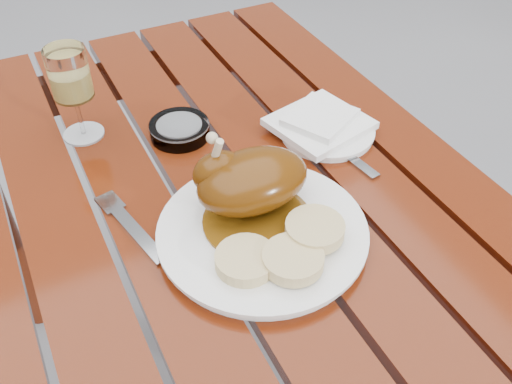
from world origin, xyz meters
TOP-DOWN VIEW (x-y plane):
  - table at (0.00, 0.00)m, footprint 0.80×1.20m
  - dinner_plate at (0.02, -0.09)m, footprint 0.33×0.33m
  - roast_duck at (0.02, -0.04)m, footprint 0.17×0.17m
  - bread_dumplings at (0.02, -0.15)m, footprint 0.18×0.11m
  - wine_glass at (-0.14, 0.26)m, footprint 0.08×0.08m
  - side_plate at (0.23, 0.08)m, footprint 0.22×0.22m
  - napkin at (0.22, 0.09)m, footprint 0.18×0.17m
  - ashtray at (0.00, 0.19)m, footprint 0.11×0.11m
  - fork at (-0.14, 0.00)m, footprint 0.05×0.16m
  - knife at (0.22, 0.03)m, footprint 0.04×0.18m

SIDE VIEW (x-z plane):
  - table at x=0.00m, z-range 0.00..0.75m
  - knife at x=0.22m, z-range 0.75..0.76m
  - fork at x=-0.14m, z-range 0.75..0.76m
  - side_plate at x=0.23m, z-range 0.75..0.76m
  - dinner_plate at x=0.02m, z-range 0.75..0.77m
  - ashtray at x=0.00m, z-range 0.75..0.78m
  - napkin at x=0.22m, z-range 0.76..0.78m
  - bread_dumplings at x=0.02m, z-range 0.77..0.80m
  - roast_duck at x=0.02m, z-range 0.75..0.87m
  - wine_glass at x=-0.14m, z-range 0.75..0.91m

